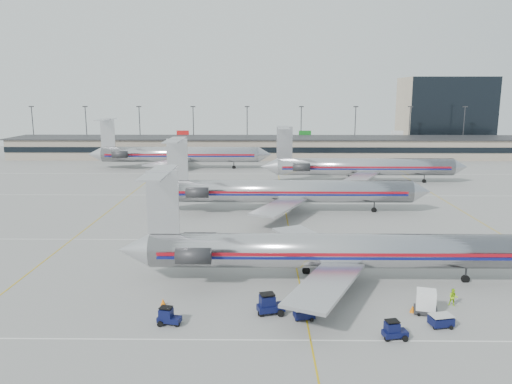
{
  "coord_description": "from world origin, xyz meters",
  "views": [
    {
      "loc": [
        -3.97,
        -55.4,
        19.8
      ],
      "look_at": [
        -4.92,
        20.88,
        4.5
      ],
      "focal_mm": 35.0,
      "sensor_mm": 36.0,
      "label": 1
    }
  ],
  "objects_px": {
    "belt_loader": "(320,283)",
    "jet_second_row": "(284,191)",
    "jet_foreground": "(327,250)",
    "tug_center": "(269,305)",
    "uld_container": "(426,302)"
  },
  "relations": [
    {
      "from": "jet_second_row",
      "to": "tug_center",
      "type": "xyz_separation_m",
      "value": [
        -3.0,
        -39.52,
        -2.7
      ]
    },
    {
      "from": "jet_foreground",
      "to": "uld_container",
      "type": "height_order",
      "value": "jet_foreground"
    },
    {
      "from": "tug_center",
      "to": "jet_second_row",
      "type": "bearing_deg",
      "value": 70.22
    },
    {
      "from": "jet_foreground",
      "to": "tug_center",
      "type": "bearing_deg",
      "value": -127.87
    },
    {
      "from": "jet_second_row",
      "to": "uld_container",
      "type": "distance_m",
      "value": 40.78
    },
    {
      "from": "uld_container",
      "to": "belt_loader",
      "type": "relative_size",
      "value": 0.55
    },
    {
      "from": "jet_second_row",
      "to": "tug_center",
      "type": "bearing_deg",
      "value": -94.35
    },
    {
      "from": "tug_center",
      "to": "belt_loader",
      "type": "bearing_deg",
      "value": 33.2
    },
    {
      "from": "jet_foreground",
      "to": "jet_second_row",
      "type": "bearing_deg",
      "value": 95.83
    },
    {
      "from": "jet_foreground",
      "to": "tug_center",
      "type": "distance_m",
      "value": 10.46
    },
    {
      "from": "uld_container",
      "to": "belt_loader",
      "type": "distance_m",
      "value": 10.58
    },
    {
      "from": "belt_loader",
      "to": "tug_center",
      "type": "bearing_deg",
      "value": -136.57
    },
    {
      "from": "tug_center",
      "to": "belt_loader",
      "type": "relative_size",
      "value": 0.6
    },
    {
      "from": "jet_second_row",
      "to": "belt_loader",
      "type": "bearing_deg",
      "value": -86.01
    },
    {
      "from": "belt_loader",
      "to": "jet_second_row",
      "type": "bearing_deg",
      "value": 88.79
    }
  ]
}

